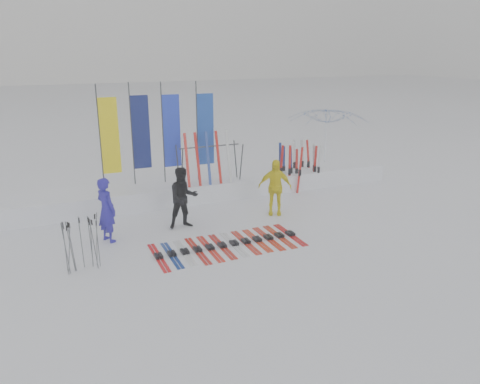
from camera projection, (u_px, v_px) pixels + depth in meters
name	position (u px, v px, depth m)	size (l,w,h in m)	color
ground	(258.00, 249.00, 11.65)	(120.00, 120.00, 0.00)	white
snow_bank	(199.00, 188.00, 15.60)	(14.00, 1.60, 0.60)	white
person_blue	(106.00, 210.00, 11.88)	(0.62, 0.41, 1.69)	#221B9E
person_black	(183.00, 198.00, 12.81)	(0.83, 0.65, 1.71)	black
person_yellow	(275.00, 187.00, 13.84)	(0.98, 0.41, 1.68)	yellow
tent_canopy	(326.00, 143.00, 17.62)	(2.98, 3.04, 2.73)	white
ski_row	(228.00, 244.00, 11.81)	(3.75, 1.70, 0.07)	red
pole_cluster	(81.00, 245.00, 10.41)	(0.79, 0.58, 1.26)	#595B60
feather_flags	(157.00, 132.00, 14.68)	(3.62, 0.31, 3.20)	#383A3F
ski_rack	(210.00, 158.00, 15.02)	(2.04, 0.80, 1.23)	#383A3F
upright_skis	(297.00, 166.00, 16.43)	(1.45, 1.12, 1.68)	red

